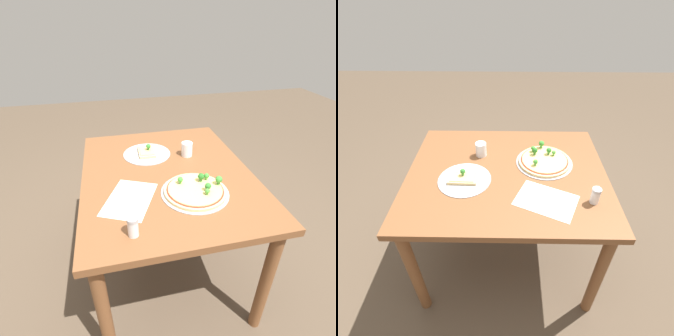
% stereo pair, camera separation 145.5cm
% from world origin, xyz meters
% --- Properties ---
extents(ground_plane, '(8.00, 8.00, 0.00)m').
position_xyz_m(ground_plane, '(0.00, 0.00, 0.00)').
color(ground_plane, brown).
extents(dining_table, '(1.10, 0.89, 0.74)m').
position_xyz_m(dining_table, '(0.00, 0.00, 0.64)').
color(dining_table, brown).
rests_on(dining_table, ground_plane).
extents(pizza_tray_whole, '(0.32, 0.32, 0.07)m').
position_xyz_m(pizza_tray_whole, '(0.21, 0.09, 0.76)').
color(pizza_tray_whole, '#A3A3A8').
rests_on(pizza_tray_whole, dining_table).
extents(pizza_tray_slice, '(0.28, 0.28, 0.06)m').
position_xyz_m(pizza_tray_slice, '(-0.23, -0.07, 0.75)').
color(pizza_tray_slice, '#A3A3A8').
rests_on(pizza_tray_slice, dining_table).
extents(drinking_cup, '(0.06, 0.06, 0.08)m').
position_xyz_m(drinking_cup, '(-0.16, 0.16, 0.79)').
color(drinking_cup, white).
rests_on(drinking_cup, dining_table).
extents(condiment_shaker, '(0.04, 0.04, 0.09)m').
position_xyz_m(condiment_shaker, '(0.42, -0.23, 0.79)').
color(condiment_shaker, silver).
rests_on(condiment_shaker, dining_table).
extents(paper_menu, '(0.34, 0.30, 0.00)m').
position_xyz_m(paper_menu, '(0.19, -0.22, 0.75)').
color(paper_menu, silver).
rests_on(paper_menu, dining_table).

